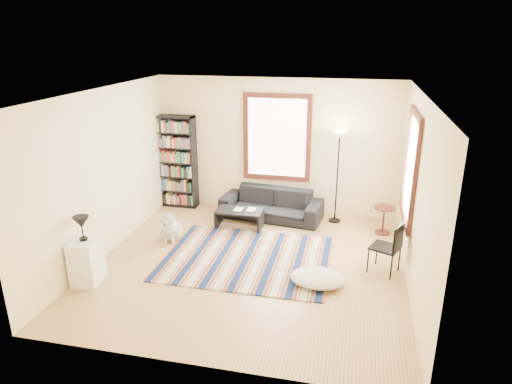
% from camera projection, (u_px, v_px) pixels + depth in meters
% --- Properties ---
extents(floor, '(5.00, 5.00, 0.10)m').
position_uv_depth(floor, '(249.00, 267.00, 7.59)').
color(floor, tan).
rests_on(floor, ground).
extents(ceiling, '(5.00, 5.00, 0.10)m').
position_uv_depth(ceiling, '(249.00, 90.00, 6.62)').
color(ceiling, white).
rests_on(ceiling, floor).
extents(wall_back, '(5.00, 0.10, 2.80)m').
position_uv_depth(wall_back, '(277.00, 146.00, 9.45)').
color(wall_back, '#F8E2A7').
rests_on(wall_back, floor).
extents(wall_front, '(5.00, 0.10, 2.80)m').
position_uv_depth(wall_front, '(193.00, 260.00, 4.76)').
color(wall_front, '#F8E2A7').
rests_on(wall_front, floor).
extents(wall_left, '(0.10, 5.00, 2.80)m').
position_uv_depth(wall_left, '(101.00, 174.00, 7.63)').
color(wall_left, '#F8E2A7').
rests_on(wall_left, floor).
extents(wall_right, '(0.10, 5.00, 2.80)m').
position_uv_depth(wall_right, '(421.00, 196.00, 6.59)').
color(wall_right, '#F8E2A7').
rests_on(wall_right, floor).
extents(window_back, '(1.20, 0.06, 1.60)m').
position_uv_depth(window_back, '(277.00, 138.00, 9.31)').
color(window_back, white).
rests_on(window_back, wall_back).
extents(window_right, '(0.06, 1.20, 1.60)m').
position_uv_depth(window_right, '(411.00, 168.00, 7.27)').
color(window_right, white).
rests_on(window_right, wall_right).
extents(rug, '(2.78, 2.22, 0.02)m').
position_uv_depth(rug, '(247.00, 258.00, 7.77)').
color(rug, '#0D1D42').
rests_on(rug, floor).
extents(sofa, '(2.13, 1.05, 0.60)m').
position_uv_depth(sofa, '(271.00, 204.00, 9.36)').
color(sofa, black).
rests_on(sofa, floor).
extents(bookshelf, '(0.90, 0.30, 2.00)m').
position_uv_depth(bookshelf, '(176.00, 162.00, 9.82)').
color(bookshelf, black).
rests_on(bookshelf, floor).
extents(coffee_table, '(0.94, 0.58, 0.36)m').
position_uv_depth(coffee_table, '(240.00, 218.00, 8.96)').
color(coffee_table, black).
rests_on(coffee_table, floor).
extents(book_a, '(0.18, 0.22, 0.02)m').
position_uv_depth(book_a, '(234.00, 209.00, 8.92)').
color(book_a, beige).
rests_on(book_a, coffee_table).
extents(book_b, '(0.17, 0.23, 0.02)m').
position_uv_depth(book_b, '(248.00, 209.00, 8.91)').
color(book_b, beige).
rests_on(book_b, coffee_table).
extents(floor_cushion, '(0.94, 0.77, 0.21)m').
position_uv_depth(floor_cushion, '(318.00, 278.00, 6.94)').
color(floor_cushion, beige).
rests_on(floor_cushion, floor).
extents(floor_lamp, '(0.30, 0.30, 1.86)m').
position_uv_depth(floor_lamp, '(337.00, 178.00, 8.98)').
color(floor_lamp, black).
rests_on(floor_lamp, floor).
extents(side_table, '(0.50, 0.50, 0.54)m').
position_uv_depth(side_table, '(383.00, 220.00, 8.65)').
color(side_table, '#441C11').
rests_on(side_table, floor).
extents(folding_chair, '(0.54, 0.53, 0.86)m').
position_uv_depth(folding_chair, '(385.00, 248.00, 7.19)').
color(folding_chair, black).
rests_on(folding_chair, floor).
extents(white_cabinet, '(0.44, 0.54, 0.70)m').
position_uv_depth(white_cabinet, '(87.00, 261.00, 6.94)').
color(white_cabinet, white).
rests_on(white_cabinet, floor).
extents(table_lamp, '(0.31, 0.31, 0.38)m').
position_uv_depth(table_lamp, '(82.00, 228.00, 6.76)').
color(table_lamp, black).
rests_on(table_lamp, white_cabinet).
extents(dog, '(0.48, 0.64, 0.60)m').
position_uv_depth(dog, '(171.00, 225.00, 8.37)').
color(dog, silver).
rests_on(dog, floor).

